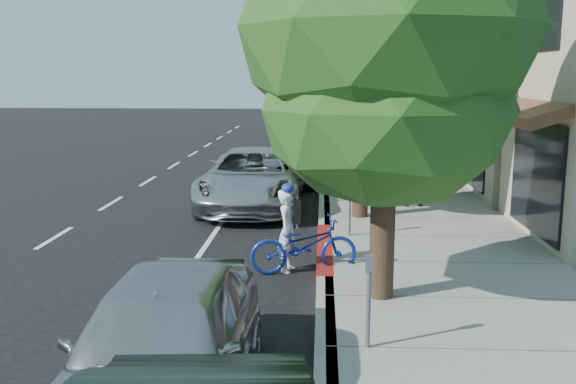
# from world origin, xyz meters

# --- Properties ---
(ground) EXTENTS (120.00, 120.00, 0.00)m
(ground) POSITION_xyz_m (0.00, 0.00, 0.00)
(ground) COLOR black
(ground) RESTS_ON ground
(sidewalk) EXTENTS (4.60, 56.00, 0.15)m
(sidewalk) POSITION_xyz_m (2.30, 8.00, 0.07)
(sidewalk) COLOR gray
(sidewalk) RESTS_ON ground
(curb) EXTENTS (0.30, 56.00, 0.15)m
(curb) POSITION_xyz_m (0.00, 8.00, 0.07)
(curb) COLOR #9E998E
(curb) RESTS_ON ground
(curb_red_segment) EXTENTS (0.32, 4.00, 0.15)m
(curb_red_segment) POSITION_xyz_m (0.00, 1.00, 0.07)
(curb_red_segment) COLOR maroon
(curb_red_segment) RESTS_ON ground
(storefront_building) EXTENTS (10.00, 36.00, 7.00)m
(storefront_building) POSITION_xyz_m (9.60, 18.00, 3.50)
(storefront_building) COLOR #BDB091
(storefront_building) RESTS_ON ground
(street_tree_0) EXTENTS (4.61, 4.61, 7.03)m
(street_tree_0) POSITION_xyz_m (0.90, -2.00, 4.27)
(street_tree_0) COLOR black
(street_tree_0) RESTS_ON ground
(street_tree_1) EXTENTS (4.17, 4.17, 7.44)m
(street_tree_1) POSITION_xyz_m (0.90, 4.00, 4.67)
(street_tree_1) COLOR black
(street_tree_1) RESTS_ON ground
(street_tree_2) EXTENTS (4.87, 4.87, 6.81)m
(street_tree_2) POSITION_xyz_m (0.90, 10.00, 4.05)
(street_tree_2) COLOR black
(street_tree_2) RESTS_ON ground
(street_tree_3) EXTENTS (5.30, 5.30, 8.49)m
(street_tree_3) POSITION_xyz_m (0.90, 16.00, 5.22)
(street_tree_3) COLOR black
(street_tree_3) RESTS_ON ground
(street_tree_4) EXTENTS (4.94, 4.94, 7.25)m
(street_tree_4) POSITION_xyz_m (0.90, 22.00, 4.36)
(street_tree_4) COLOR black
(street_tree_4) RESTS_ON ground
(street_tree_5) EXTENTS (4.67, 4.67, 7.57)m
(street_tree_5) POSITION_xyz_m (0.90, 28.00, 4.66)
(street_tree_5) COLOR black
(street_tree_5) RESTS_ON ground
(cyclist) EXTENTS (0.52, 0.66, 1.58)m
(cyclist) POSITION_xyz_m (-0.70, -0.23, 0.79)
(cyclist) COLOR white
(cyclist) RESTS_ON ground
(bicycle) EXTENTS (2.14, 1.14, 1.07)m
(bicycle) POSITION_xyz_m (-0.40, -0.33, 0.53)
(bicycle) COLOR #162D98
(bicycle) RESTS_ON ground
(silver_suv) EXTENTS (2.73, 5.91, 1.64)m
(silver_suv) POSITION_xyz_m (-2.02, 5.75, 0.82)
(silver_suv) COLOR #BABABF
(silver_suv) RESTS_ON ground
(dark_sedan) EXTENTS (2.27, 5.06, 1.61)m
(dark_sedan) POSITION_xyz_m (-1.07, 10.35, 0.81)
(dark_sedan) COLOR black
(dark_sedan) RESTS_ON ground
(white_pickup) EXTENTS (2.07, 5.06, 1.47)m
(white_pickup) POSITION_xyz_m (-1.38, 21.00, 0.73)
(white_pickup) COLOR white
(white_pickup) RESTS_ON ground
(dark_suv_far) EXTENTS (2.38, 5.12, 1.70)m
(dark_suv_far) POSITION_xyz_m (-0.50, 24.86, 0.85)
(dark_suv_far) COLOR black
(dark_suv_far) RESTS_ON ground
(near_car_a) EXTENTS (1.89, 4.64, 1.58)m
(near_car_a) POSITION_xyz_m (-1.79, -5.50, 0.79)
(near_car_a) COLOR #A7A7AB
(near_car_a) RESTS_ON ground
(pedestrian) EXTENTS (0.87, 0.71, 1.67)m
(pedestrian) POSITION_xyz_m (2.31, 5.47, 0.98)
(pedestrian) COLOR black
(pedestrian) RESTS_ON sidewalk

